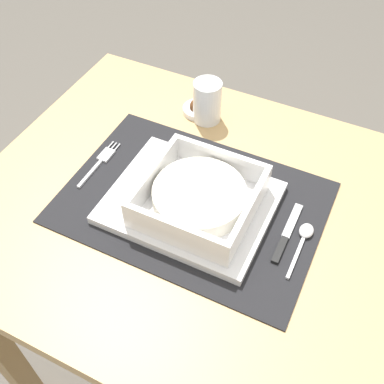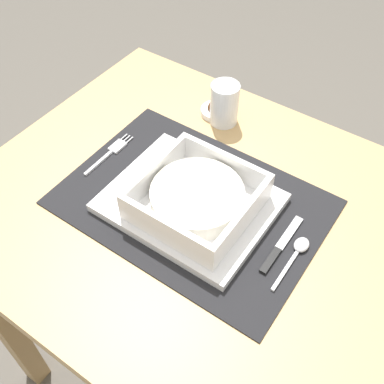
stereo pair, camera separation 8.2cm
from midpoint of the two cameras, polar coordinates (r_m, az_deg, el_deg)
The scene contains 10 objects.
ground_plane at distance 1.49m, azimuth 2.22°, elevation -20.20°, with size 6.00×6.00×0.00m, color #59544C.
dining_table at distance 0.94m, azimuth 3.34°, elevation -6.74°, with size 0.83×0.68×0.74m.
placemat at distance 0.84m, azimuth 2.78°, elevation -1.43°, with size 0.46×0.32×0.00m, color black.
serving_plate at distance 0.83m, azimuth 2.56°, elevation -1.44°, with size 0.28×0.23×0.02m, color white.
porridge_bowl at distance 0.80m, azimuth 3.58°, elevation -0.99°, with size 0.19×0.19×0.06m.
fork at distance 0.93m, azimuth -7.25°, elevation 4.82°, with size 0.02×0.13×0.00m.
spoon at distance 0.80m, azimuth 15.69°, elevation -7.03°, with size 0.02×0.12×0.01m.
butter_knife at distance 0.80m, azimuth 13.51°, elevation -6.78°, with size 0.01×0.13×0.01m.
drinking_glass at distance 0.98m, azimuth 6.39°, elevation 10.35°, with size 0.06×0.06×0.09m.
condiment_saucer at distance 1.02m, azimuth 5.28°, elevation 9.84°, with size 0.07×0.07×0.04m.
Camera 2 is at (0.29, -0.44, 1.39)m, focal length 43.80 mm.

